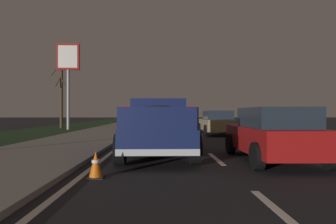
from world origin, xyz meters
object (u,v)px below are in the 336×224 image
at_px(bare_tree_far, 61,96).
at_px(sedan_red, 273,134).
at_px(sedan_blue, 159,120).
at_px(pickup_truck, 158,125).
at_px(gas_price_sign, 68,65).
at_px(sedan_tan, 217,122).
at_px(sedan_white, 160,118).
at_px(traffic_cone_near, 96,165).

bearing_deg(bare_tree_far, sedan_red, -147.58).
distance_m(sedan_blue, bare_tree_far, 9.22).
height_order(pickup_truck, sedan_blue, pickup_truck).
bearing_deg(gas_price_sign, sedan_blue, -70.90).
xyz_separation_m(pickup_truck, bare_tree_far, (18.39, 9.12, 1.98)).
bearing_deg(bare_tree_far, sedan_tan, -124.24).
distance_m(sedan_tan, bare_tree_far, 15.64).
distance_m(sedan_white, bare_tree_far, 13.26).
height_order(gas_price_sign, traffic_cone_near, gas_price_sign).
relative_size(sedan_blue, bare_tree_far, 0.73).
bearing_deg(traffic_cone_near, bare_tree_far, 19.73).
distance_m(pickup_truck, sedan_red, 3.55).
height_order(pickup_truck, traffic_cone_near, pickup_truck).
height_order(bare_tree_far, traffic_cone_near, bare_tree_far).
distance_m(sedan_tan, sedan_red, 10.90).
bearing_deg(sedan_blue, sedan_white, -0.40).
bearing_deg(bare_tree_far, sedan_blue, -89.22).
bearing_deg(sedan_white, traffic_cone_near, 177.82).
xyz_separation_m(sedan_tan, sedan_white, (18.18, 3.78, 0.00)).
bearing_deg(gas_price_sign, sedan_red, -147.10).
height_order(sedan_tan, traffic_cone_near, sedan_tan).
relative_size(sedan_white, traffic_cone_near, 7.67).
relative_size(sedan_red, bare_tree_far, 0.73).
bearing_deg(sedan_white, bare_tree_far, 136.38).
xyz_separation_m(pickup_truck, sedan_white, (27.85, 0.10, -0.20)).
bearing_deg(pickup_truck, sedan_blue, 0.51).
distance_m(sedan_red, bare_tree_far, 23.33).
distance_m(sedan_white, gas_price_sign, 14.94).
height_order(pickup_truck, bare_tree_far, bare_tree_far).
relative_size(gas_price_sign, traffic_cone_near, 12.44).
distance_m(sedan_blue, gas_price_sign, 9.26).
xyz_separation_m(gas_price_sign, bare_tree_far, (2.50, 1.39, -2.48)).
distance_m(sedan_tan, sedan_white, 18.57).
bearing_deg(sedan_red, traffic_cone_near, 115.82).
distance_m(gas_price_sign, bare_tree_far, 3.78).
distance_m(sedan_red, gas_price_sign, 20.90).
height_order(sedan_tan, sedan_blue, same).
bearing_deg(pickup_truck, sedan_red, -110.12).
height_order(sedan_tan, bare_tree_far, bare_tree_far).
distance_m(pickup_truck, bare_tree_far, 20.62).
distance_m(sedan_blue, traffic_cone_near, 22.00).
relative_size(sedan_red, sedan_blue, 1.00).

